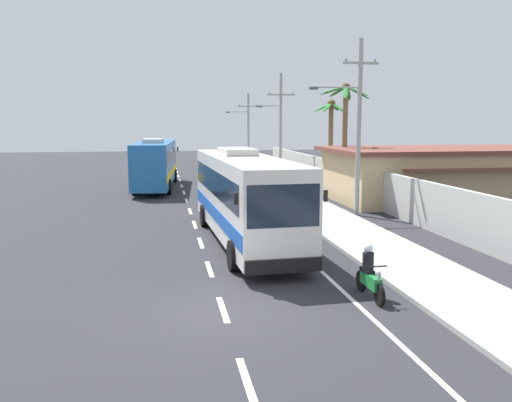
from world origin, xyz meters
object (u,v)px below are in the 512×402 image
(motorcycle_beside_bus, at_px, (252,198))
(roadside_building, at_px, (456,174))
(coach_bus_foreground, at_px, (244,194))
(palm_second, at_px, (345,119))
(utility_pole_distant, at_px, (247,127))
(palm_nearest, at_px, (331,129))
(motorcycle_trailing, at_px, (370,276))
(utility_pole_far, at_px, (280,124))
(utility_pole_mid, at_px, (357,123))
(coach_bus_far_lane, at_px, (156,162))

(motorcycle_beside_bus, xyz_separation_m, roadside_building, (13.47, 1.48, 1.04))
(coach_bus_foreground, distance_m, palm_second, 14.90)
(utility_pole_distant, bearing_deg, roadside_building, -74.25)
(motorcycle_beside_bus, xyz_separation_m, palm_nearest, (6.88, 7.12, 3.79))
(motorcycle_trailing, xyz_separation_m, utility_pole_far, (4.14, 30.52, 4.11))
(palm_second, bearing_deg, utility_pole_far, 99.79)
(motorcycle_beside_bus, bearing_deg, utility_pole_mid, -30.47)
(coach_bus_far_lane, relative_size, roadside_building, 0.75)
(palm_second, bearing_deg, palm_nearest, 86.88)
(palm_nearest, bearing_deg, palm_second, -93.12)
(utility_pole_far, height_order, palm_second, utility_pole_far)
(utility_pole_far, bearing_deg, motorcycle_beside_bus, -108.34)
(motorcycle_beside_bus, height_order, palm_second, palm_second)
(coach_bus_foreground, bearing_deg, motorcycle_trailing, -72.75)
(coach_bus_foreground, xyz_separation_m, palm_nearest, (8.62, 15.35, 2.44))
(coach_bus_far_lane, distance_m, motorcycle_beside_bus, 12.34)
(motorcycle_trailing, height_order, palm_nearest, palm_nearest)
(palm_nearest, bearing_deg, utility_pole_distant, 94.65)
(motorcycle_trailing, xyz_separation_m, utility_pole_mid, (4.38, 13.02, 4.25))
(utility_pole_mid, bearing_deg, motorcycle_beside_bus, 149.53)
(palm_nearest, relative_size, palm_second, 0.88)
(utility_pole_mid, distance_m, roadside_building, 10.05)
(motorcycle_beside_bus, height_order, utility_pole_far, utility_pole_far)
(utility_pole_far, bearing_deg, utility_pole_distant, 89.87)
(coach_bus_foreground, bearing_deg, coach_bus_far_lane, 101.06)
(coach_bus_far_lane, relative_size, motorcycle_beside_bus, 6.33)
(roadside_building, bearing_deg, utility_pole_far, 123.56)
(motorcycle_trailing, distance_m, roadside_building, 21.68)
(utility_pole_mid, relative_size, roadside_building, 0.56)
(palm_nearest, bearing_deg, motorcycle_trailing, -105.04)
(utility_pole_distant, bearing_deg, palm_second, -86.29)
(palm_second, bearing_deg, utility_pole_mid, -103.92)
(utility_pole_far, relative_size, palm_nearest, 1.37)
(coach_bus_far_lane, xyz_separation_m, palm_second, (12.18, -7.33, 3.17))
(palm_second, bearing_deg, coach_bus_foreground, -125.34)
(utility_pole_far, height_order, utility_pole_distant, utility_pole_far)
(roadside_building, bearing_deg, utility_pole_distant, 105.75)
(coach_bus_foreground, distance_m, coach_bus_far_lane, 19.57)
(palm_second, bearing_deg, motorcycle_beside_bus, -151.41)
(coach_bus_foreground, distance_m, motorcycle_beside_bus, 8.52)
(motorcycle_beside_bus, distance_m, utility_pole_mid, 7.24)
(coach_bus_foreground, relative_size, utility_pole_mid, 1.35)
(utility_pole_distant, bearing_deg, utility_pole_far, -90.13)
(utility_pole_mid, bearing_deg, coach_bus_far_lane, 127.08)
(coach_bus_far_lane, height_order, palm_second, palm_second)
(palm_nearest, bearing_deg, coach_bus_far_lane, 162.68)
(motorcycle_trailing, height_order, utility_pole_mid, utility_pole_mid)
(motorcycle_trailing, bearing_deg, utility_pole_far, 82.28)
(coach_bus_far_lane, xyz_separation_m, motorcycle_beside_bus, (5.49, -10.98, -1.31))
(utility_pole_mid, bearing_deg, palm_nearest, 79.72)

